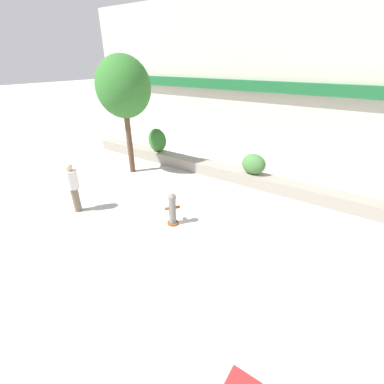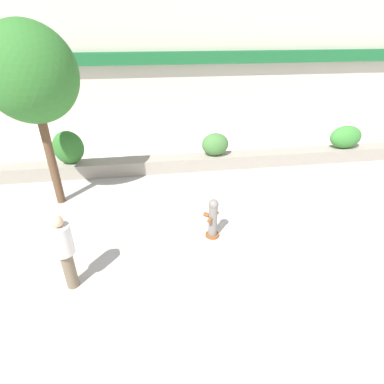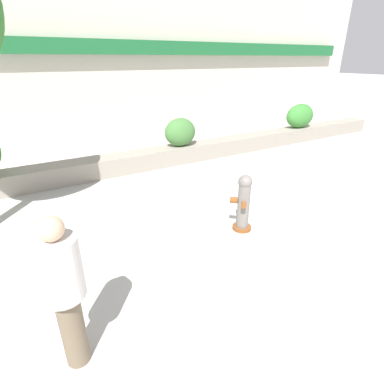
{
  "view_description": "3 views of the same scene",
  "coord_description": "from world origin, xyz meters",
  "px_view_note": "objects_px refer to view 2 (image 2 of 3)",
  "views": [
    {
      "loc": [
        3.45,
        -3.45,
        4.68
      ],
      "look_at": [
        -0.98,
        3.07,
        0.6
      ],
      "focal_mm": 24.0,
      "sensor_mm": 36.0,
      "label": 1
    },
    {
      "loc": [
        -2.32,
        -4.16,
        4.75
      ],
      "look_at": [
        -1.24,
        3.09,
        0.64
      ],
      "focal_mm": 28.0,
      "sensor_mm": 36.0,
      "label": 2
    },
    {
      "loc": [
        -4.18,
        -1.86,
        2.94
      ],
      "look_at": [
        -1.58,
        2.55,
        0.65
      ],
      "focal_mm": 28.0,
      "sensor_mm": 36.0,
      "label": 3
    }
  ],
  "objects_px": {
    "hedge_bush_2": "(346,137)",
    "street_tree": "(30,75)",
    "hedge_bush_1": "(215,144)",
    "pedestrian": "(64,248)",
    "fire_hydrant": "(213,218)",
    "hedge_bush_0": "(68,148)"
  },
  "relations": [
    {
      "from": "hedge_bush_0",
      "to": "street_tree",
      "type": "relative_size",
      "value": 0.24
    },
    {
      "from": "street_tree",
      "to": "pedestrian",
      "type": "relative_size",
      "value": 2.84
    },
    {
      "from": "street_tree",
      "to": "pedestrian",
      "type": "bearing_deg",
      "value": -74.0
    },
    {
      "from": "hedge_bush_1",
      "to": "pedestrian",
      "type": "xyz_separation_m",
      "value": [
        -4.15,
        -5.36,
        0.07
      ]
    },
    {
      "from": "hedge_bush_1",
      "to": "hedge_bush_2",
      "type": "height_order",
      "value": "hedge_bush_2"
    },
    {
      "from": "hedge_bush_0",
      "to": "fire_hydrant",
      "type": "xyz_separation_m",
      "value": [
        4.18,
        -4.14,
        -0.53
      ]
    },
    {
      "from": "street_tree",
      "to": "pedestrian",
      "type": "xyz_separation_m",
      "value": [
        1.03,
        -3.57,
        -2.67
      ]
    },
    {
      "from": "hedge_bush_0",
      "to": "hedge_bush_2",
      "type": "height_order",
      "value": "hedge_bush_0"
    },
    {
      "from": "hedge_bush_1",
      "to": "pedestrian",
      "type": "distance_m",
      "value": 6.77
    },
    {
      "from": "hedge_bush_2",
      "to": "fire_hydrant",
      "type": "bearing_deg",
      "value": -145.92
    },
    {
      "from": "hedge_bush_2",
      "to": "street_tree",
      "type": "xyz_separation_m",
      "value": [
        -10.34,
        -1.78,
        2.72
      ]
    },
    {
      "from": "hedge_bush_2",
      "to": "street_tree",
      "type": "relative_size",
      "value": 0.25
    },
    {
      "from": "street_tree",
      "to": "hedge_bush_2",
      "type": "bearing_deg",
      "value": 9.78
    },
    {
      "from": "fire_hydrant",
      "to": "pedestrian",
      "type": "relative_size",
      "value": 0.62
    },
    {
      "from": "street_tree",
      "to": "pedestrian",
      "type": "height_order",
      "value": "street_tree"
    },
    {
      "from": "hedge_bush_0",
      "to": "street_tree",
      "type": "distance_m",
      "value": 3.13
    },
    {
      "from": "hedge_bush_2",
      "to": "pedestrian",
      "type": "distance_m",
      "value": 10.75
    },
    {
      "from": "hedge_bush_2",
      "to": "pedestrian",
      "type": "relative_size",
      "value": 0.72
    },
    {
      "from": "hedge_bush_0",
      "to": "hedge_bush_1",
      "type": "height_order",
      "value": "hedge_bush_0"
    },
    {
      "from": "hedge_bush_2",
      "to": "fire_hydrant",
      "type": "height_order",
      "value": "hedge_bush_2"
    },
    {
      "from": "hedge_bush_1",
      "to": "fire_hydrant",
      "type": "distance_m",
      "value": 4.26
    },
    {
      "from": "hedge_bush_1",
      "to": "fire_hydrant",
      "type": "height_order",
      "value": "hedge_bush_1"
    }
  ]
}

